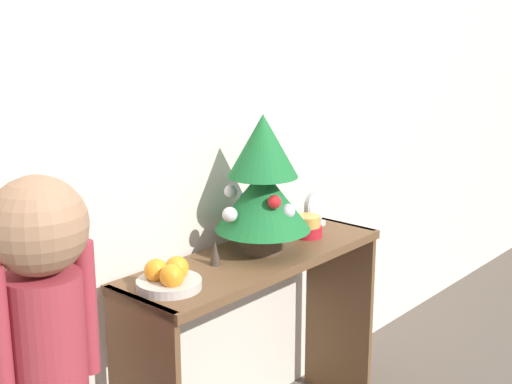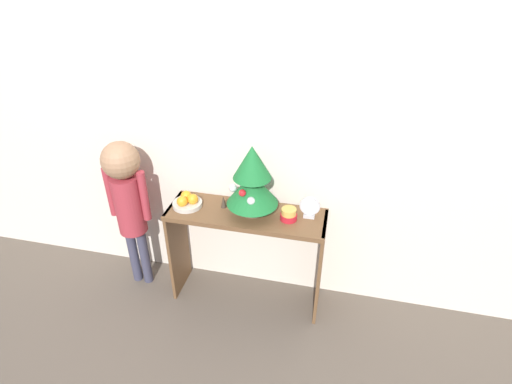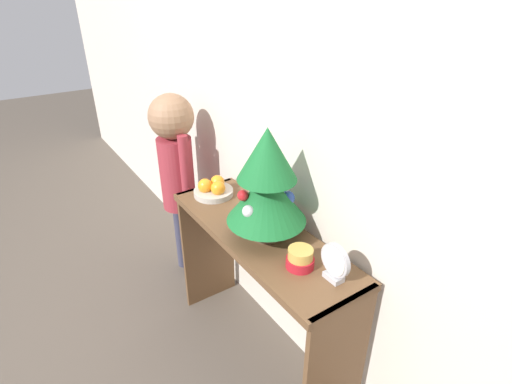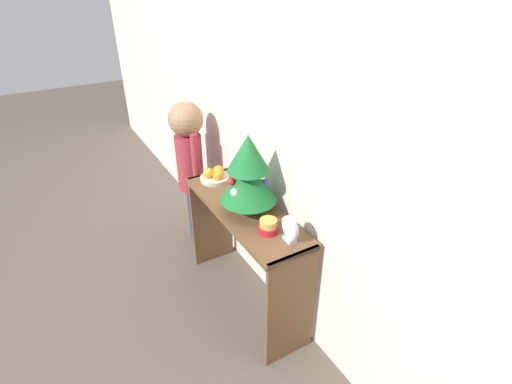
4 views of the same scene
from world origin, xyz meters
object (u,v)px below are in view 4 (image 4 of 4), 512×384
object	(u,v)px
singing_bowl	(268,226)
desk_clock	(290,229)
mini_tree	(249,174)
fruit_bowl	(215,176)
child_figure	(189,152)
figurine	(237,189)

from	to	relation	value
singing_bowl	desk_clock	distance (m)	0.13
mini_tree	fruit_bowl	bearing A→B (deg)	-178.70
fruit_bowl	child_figure	world-z (taller)	child_figure
fruit_bowl	singing_bowl	world-z (taller)	fruit_bowl
singing_bowl	child_figure	bearing A→B (deg)	-179.49
child_figure	mini_tree	bearing A→B (deg)	1.55
desk_clock	figurine	distance (m)	0.54
mini_tree	child_figure	size ratio (longest dim) A/B	0.41
figurine	child_figure	bearing A→B (deg)	-175.45
singing_bowl	figurine	bearing A→B (deg)	174.38
mini_tree	child_figure	distance (m)	0.85
fruit_bowl	child_figure	xyz separation A→B (m)	(-0.41, -0.01, 0.01)
singing_bowl	figurine	world-z (taller)	figurine
singing_bowl	desk_clock	bearing A→B (deg)	23.09
mini_tree	desk_clock	bearing A→B (deg)	6.13
desk_clock	figurine	xyz separation A→B (m)	(-0.54, -0.01, -0.03)
mini_tree	child_figure	world-z (taller)	mini_tree
singing_bowl	mini_tree	bearing A→B (deg)	176.69
fruit_bowl	singing_bowl	xyz separation A→B (m)	(0.65, -0.00, 0.00)
singing_bowl	desk_clock	xyz separation A→B (m)	(0.12, 0.05, 0.03)
singing_bowl	fruit_bowl	bearing A→B (deg)	179.68
mini_tree	fruit_bowl	xyz separation A→B (m)	(-0.42, -0.01, -0.20)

